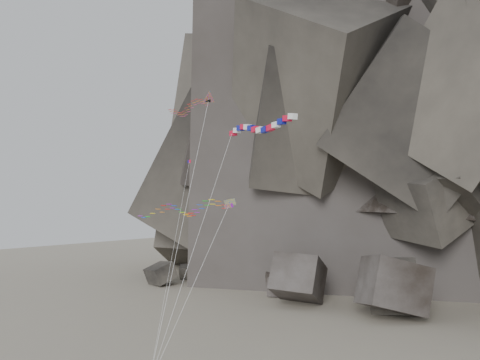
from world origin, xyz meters
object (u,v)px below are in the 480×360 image
Objects in this scene: delta_kite at (186,108)px; pennant_kite at (181,208)px; banner_kite at (259,128)px; parafoil_kite at (178,209)px.

pennant_kite is at bearing -31.75° from delta_kite.
pennant_kite is (-7.56, -2.81, -7.63)m from banner_kite.
pennant_kite reaches higher than parafoil_kite.
delta_kite is 1.18× the size of banner_kite.
pennant_kite is (3.65, -4.36, -10.87)m from delta_kite.
delta_kite is 1.59× the size of parafoil_kite.
banner_kite is at bearing 10.44° from delta_kite.
banner_kite is 1.18× the size of pennant_kite.
banner_kite is 1.35× the size of parafoil_kite.
delta_kite is at bearing -166.86° from banner_kite.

